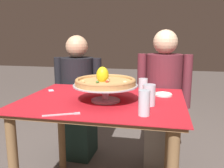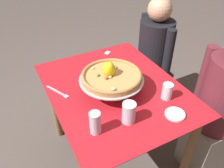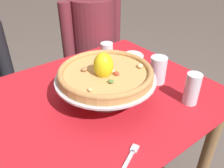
{
  "view_description": "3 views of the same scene",
  "coord_description": "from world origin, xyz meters",
  "px_view_note": "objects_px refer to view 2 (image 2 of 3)",
  "views": [
    {
      "loc": [
        0.39,
        -1.53,
        1.18
      ],
      "look_at": [
        0.07,
        -0.02,
        0.87
      ],
      "focal_mm": 39.42,
      "sensor_mm": 36.0,
      "label": 1
    },
    {
      "loc": [
        1.08,
        -0.58,
        1.71
      ],
      "look_at": [
        -0.01,
        -0.02,
        0.79
      ],
      "focal_mm": 36.58,
      "sensor_mm": 36.0,
      "label": 2
    },
    {
      "loc": [
        -0.44,
        -0.7,
        1.36
      ],
      "look_at": [
        0.05,
        -0.06,
        0.84
      ],
      "focal_mm": 37.46,
      "sensor_mm": 36.0,
      "label": 3
    }
  ],
  "objects_px": {
    "water_glass_side_right": "(129,114)",
    "dinner_fork": "(59,92)",
    "water_glass_front_right": "(95,124)",
    "diner_left": "(153,63)",
    "diner_right": "(217,114)",
    "side_plate": "(175,114)",
    "sugar_packet": "(107,53)",
    "water_glass_back_right": "(167,92)",
    "pizza": "(111,75)",
    "pizza_stand": "(111,82)"
  },
  "relations": [
    {
      "from": "pizza_stand",
      "to": "dinner_fork",
      "type": "height_order",
      "value": "pizza_stand"
    },
    {
      "from": "diner_right",
      "to": "sugar_packet",
      "type": "bearing_deg",
      "value": -152.39
    },
    {
      "from": "sugar_packet",
      "to": "water_glass_front_right",
      "type": "bearing_deg",
      "value": -30.78
    },
    {
      "from": "pizza",
      "to": "water_glass_side_right",
      "type": "height_order",
      "value": "pizza"
    },
    {
      "from": "pizza",
      "to": "water_glass_side_right",
      "type": "bearing_deg",
      "value": -6.89
    },
    {
      "from": "pizza_stand",
      "to": "side_plate",
      "type": "bearing_deg",
      "value": 32.47
    },
    {
      "from": "water_glass_side_right",
      "to": "water_glass_front_right",
      "type": "bearing_deg",
      "value": -93.72
    },
    {
      "from": "water_glass_front_right",
      "to": "diner_left",
      "type": "height_order",
      "value": "diner_left"
    },
    {
      "from": "pizza",
      "to": "side_plate",
      "type": "xyz_separation_m",
      "value": [
        0.37,
        0.23,
        -0.12
      ]
    },
    {
      "from": "side_plate",
      "to": "sugar_packet",
      "type": "distance_m",
      "value": 0.85
    },
    {
      "from": "side_plate",
      "to": "diner_right",
      "type": "bearing_deg",
      "value": 89.97
    },
    {
      "from": "water_glass_side_right",
      "to": "diner_right",
      "type": "xyz_separation_m",
      "value": [
        0.09,
        0.69,
        -0.24
      ]
    },
    {
      "from": "water_glass_side_right",
      "to": "diner_right",
      "type": "bearing_deg",
      "value": 82.76
    },
    {
      "from": "pizza_stand",
      "to": "diner_left",
      "type": "distance_m",
      "value": 0.85
    },
    {
      "from": "diner_left",
      "to": "sugar_packet",
      "type": "bearing_deg",
      "value": -96.17
    },
    {
      "from": "water_glass_side_right",
      "to": "dinner_fork",
      "type": "bearing_deg",
      "value": -147.14
    },
    {
      "from": "water_glass_front_right",
      "to": "water_glass_back_right",
      "type": "distance_m",
      "value": 0.52
    },
    {
      "from": "water_glass_side_right",
      "to": "sugar_packet",
      "type": "relative_size",
      "value": 2.57
    },
    {
      "from": "water_glass_back_right",
      "to": "diner_right",
      "type": "xyz_separation_m",
      "value": [
        0.15,
        0.37,
        -0.23
      ]
    },
    {
      "from": "water_glass_side_right",
      "to": "dinner_fork",
      "type": "xyz_separation_m",
      "value": [
        -0.43,
        -0.28,
        -0.05
      ]
    },
    {
      "from": "water_glass_side_right",
      "to": "sugar_packet",
      "type": "bearing_deg",
      "value": 162.12
    },
    {
      "from": "pizza_stand",
      "to": "diner_right",
      "type": "relative_size",
      "value": 0.34
    },
    {
      "from": "water_glass_side_right",
      "to": "water_glass_front_right",
      "type": "xyz_separation_m",
      "value": [
        -0.01,
        -0.2,
        0.01
      ]
    },
    {
      "from": "side_plate",
      "to": "diner_right",
      "type": "height_order",
      "value": "diner_right"
    },
    {
      "from": "water_glass_side_right",
      "to": "water_glass_back_right",
      "type": "bearing_deg",
      "value": 101.11
    },
    {
      "from": "diner_right",
      "to": "dinner_fork",
      "type": "bearing_deg",
      "value": -118.31
    },
    {
      "from": "water_glass_back_right",
      "to": "water_glass_side_right",
      "type": "bearing_deg",
      "value": -78.89
    },
    {
      "from": "pizza_stand",
      "to": "water_glass_side_right",
      "type": "height_order",
      "value": "water_glass_side_right"
    },
    {
      "from": "pizza_stand",
      "to": "sugar_packet",
      "type": "xyz_separation_m",
      "value": [
        -0.48,
        0.21,
        -0.08
      ]
    },
    {
      "from": "pizza_stand",
      "to": "side_plate",
      "type": "xyz_separation_m",
      "value": [
        0.37,
        0.23,
        -0.07
      ]
    },
    {
      "from": "water_glass_side_right",
      "to": "water_glass_back_right",
      "type": "height_order",
      "value": "water_glass_side_right"
    },
    {
      "from": "pizza",
      "to": "side_plate",
      "type": "bearing_deg",
      "value": 32.48
    },
    {
      "from": "water_glass_back_right",
      "to": "dinner_fork",
      "type": "xyz_separation_m",
      "value": [
        -0.37,
        -0.6,
        -0.04
      ]
    },
    {
      "from": "water_glass_front_right",
      "to": "diner_left",
      "type": "xyz_separation_m",
      "value": [
        -0.7,
        0.91,
        -0.27
      ]
    },
    {
      "from": "diner_left",
      "to": "diner_right",
      "type": "height_order",
      "value": "diner_right"
    },
    {
      "from": "dinner_fork",
      "to": "diner_right",
      "type": "distance_m",
      "value": 1.11
    },
    {
      "from": "diner_left",
      "to": "diner_right",
      "type": "distance_m",
      "value": 0.8
    },
    {
      "from": "pizza_stand",
      "to": "pizza",
      "type": "xyz_separation_m",
      "value": [
        -0.0,
        -0.0,
        0.05
      ]
    },
    {
      "from": "pizza",
      "to": "water_glass_back_right",
      "type": "relative_size",
      "value": 3.59
    },
    {
      "from": "diner_right",
      "to": "side_plate",
      "type": "bearing_deg",
      "value": -90.03
    },
    {
      "from": "pizza",
      "to": "diner_left",
      "type": "bearing_deg",
      "value": 122.49
    },
    {
      "from": "sugar_packet",
      "to": "diner_right",
      "type": "distance_m",
      "value": 0.97
    },
    {
      "from": "water_glass_front_right",
      "to": "diner_right",
      "type": "bearing_deg",
      "value": 83.55
    },
    {
      "from": "side_plate",
      "to": "dinner_fork",
      "type": "distance_m",
      "value": 0.75
    },
    {
      "from": "water_glass_front_right",
      "to": "pizza_stand",
      "type": "bearing_deg",
      "value": 138.59
    },
    {
      "from": "pizza_stand",
      "to": "water_glass_front_right",
      "type": "xyz_separation_m",
      "value": [
        0.27,
        -0.23,
        -0.02
      ]
    },
    {
      "from": "dinner_fork",
      "to": "water_glass_side_right",
      "type": "bearing_deg",
      "value": 32.86
    },
    {
      "from": "dinner_fork",
      "to": "sugar_packet",
      "type": "relative_size",
      "value": 3.75
    },
    {
      "from": "water_glass_side_right",
      "to": "dinner_fork",
      "type": "height_order",
      "value": "water_glass_side_right"
    },
    {
      "from": "water_glass_back_right",
      "to": "diner_right",
      "type": "relative_size",
      "value": 0.09
    }
  ]
}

